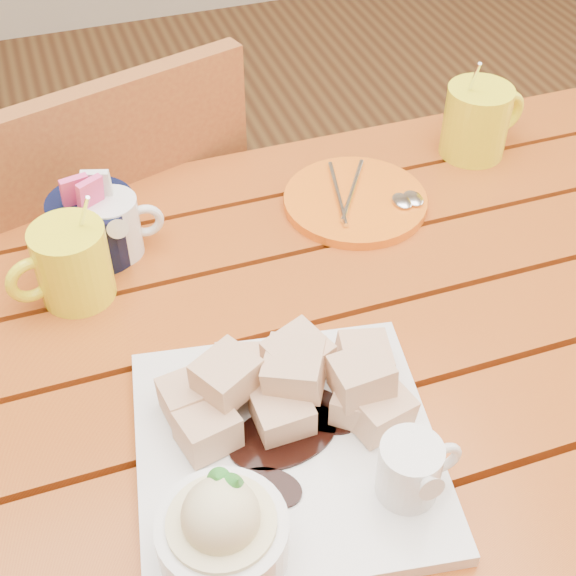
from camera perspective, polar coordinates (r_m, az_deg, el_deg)
name	(u,v)px	position (r m, az deg, el deg)	size (l,w,h in m)	color
table	(290,436)	(0.89, 0.12, -10.51)	(1.20, 0.79, 0.75)	#973513
dessert_plate	(280,450)	(0.71, -0.59, -11.42)	(0.31, 0.31, 0.11)	white
coffee_mug_left	(70,263)	(0.89, -15.23, 1.71)	(0.11, 0.08, 0.13)	#FFF320
coffee_mug_right	(478,120)	(1.11, 13.35, 11.57)	(0.12, 0.09, 0.14)	#FFF320
cream_pitcher	(115,225)	(0.94, -12.23, 4.37)	(0.09, 0.08, 0.08)	white
sugar_caddy	(94,225)	(0.95, -13.63, 4.41)	(0.10, 0.10, 0.11)	black
orange_saucer	(357,201)	(1.01, 4.90, 6.21)	(0.18, 0.18, 0.02)	orange
chair_far	(99,283)	(1.31, -13.27, 0.37)	(0.52, 0.52, 0.89)	brown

